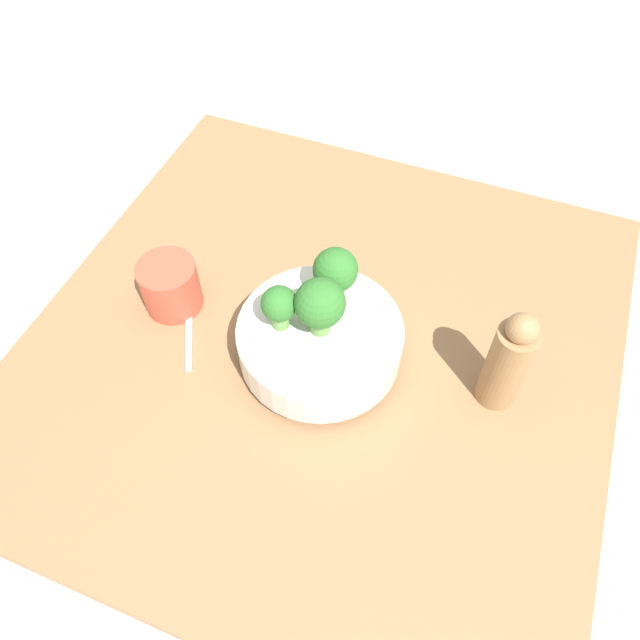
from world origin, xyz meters
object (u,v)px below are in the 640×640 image
object	(u,v)px
bowl	(320,341)
cup	(170,286)
pepper_mill	(507,363)
fork	(189,317)

from	to	relation	value
bowl	cup	xyz separation A→B (m)	(-0.01, -0.25, 0.00)
cup	pepper_mill	size ratio (longest dim) A/B	0.50
cup	pepper_mill	bearing A→B (deg)	92.15
cup	fork	xyz separation A→B (m)	(0.02, 0.04, -0.04)
bowl	cup	bearing A→B (deg)	-92.56
bowl	pepper_mill	distance (m)	0.26
bowl	fork	xyz separation A→B (m)	(0.01, -0.21, -0.04)
pepper_mill	fork	size ratio (longest dim) A/B	1.01
bowl	fork	world-z (taller)	bowl
bowl	pepper_mill	bearing A→B (deg)	96.79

